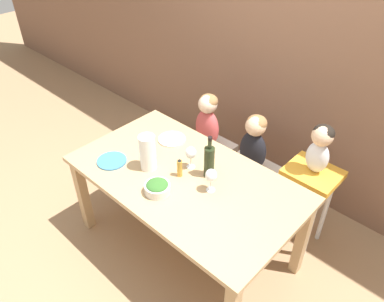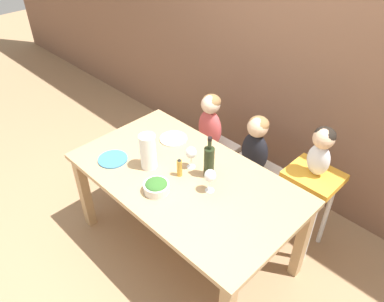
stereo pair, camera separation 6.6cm
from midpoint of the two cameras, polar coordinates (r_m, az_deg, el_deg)
The scene contains 17 objects.
ground_plane at distance 3.10m, azimuth -0.30°, elevation -14.19°, with size 14.00×14.00×0.00m, color #9E7A56.
wall_back at distance 3.12m, azimuth 16.35°, elevation 15.52°, with size 10.00×0.06×2.70m.
dining_table at distance 2.63m, azimuth -0.34°, elevation -5.42°, with size 1.62×0.92×0.74m.
chair_far_left at distance 3.38m, azimuth 3.18°, elevation -0.02°, with size 0.43×0.37×0.46m.
chair_far_center at distance 3.16m, azimuth 9.66°, elevation -3.76°, with size 0.43×0.37×0.46m.
chair_right_highchair at distance 2.86m, azimuth 18.24°, elevation -5.72°, with size 0.37×0.32×0.72m.
person_child_left at distance 3.19m, azimuth 3.40°, elevation 4.85°, with size 0.23×0.17×0.49m.
person_child_center at distance 2.95m, azimuth 10.34°, elevation 1.25°, with size 0.23×0.17×0.49m.
person_baby_right at distance 2.63m, azimuth 19.84°, elevation 0.52°, with size 0.16×0.15×0.37m.
wine_bottle at distance 2.50m, azimuth 3.37°, elevation -1.56°, with size 0.07×0.07×0.32m.
paper_towel_roll at distance 2.59m, azimuth -5.97°, elevation -0.09°, with size 0.11×0.11×0.26m.
wine_glass_near at distance 2.39m, azimuth 3.58°, elevation -3.86°, with size 0.08×0.08×0.17m.
wine_glass_far at distance 2.57m, azimuth 0.59°, elevation -0.32°, with size 0.08×0.08×0.17m.
salad_bowl_large at distance 2.44m, azimuth -4.67°, elevation -5.40°, with size 0.17×0.17×0.08m.
dinner_plate_front_left at distance 2.76m, azimuth -11.30°, elevation -1.23°, with size 0.21×0.21×0.01m.
dinner_plate_back_left at distance 2.92m, azimuth -2.19°, elevation 1.87°, with size 0.21×0.21×0.01m.
condiment_bottle_hot_sauce at distance 2.54m, azimuth -1.17°, elevation -2.51°, with size 0.04×0.04×0.15m.
Camera 2 is at (1.41, -1.34, 2.42)m, focal length 35.00 mm.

